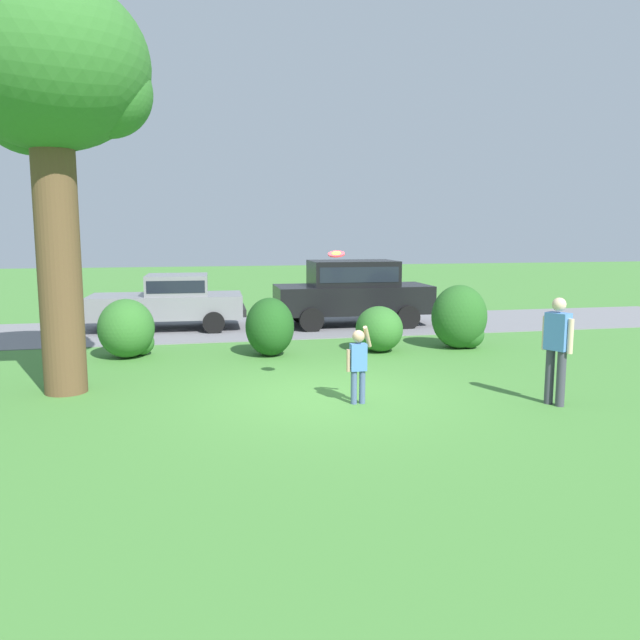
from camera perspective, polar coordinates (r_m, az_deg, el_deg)
ground_plane at (r=10.76m, az=0.48°, el=-6.87°), size 80.00×80.00×0.00m
driveway_strip at (r=18.20m, az=-4.76°, el=-0.68°), size 28.00×4.40×0.02m
oak_tree_large at (r=11.88m, az=-23.35°, el=19.17°), size 3.28×3.38×6.86m
shrub_near_tree at (r=14.49m, az=-17.08°, el=-0.85°), size 1.22×1.37×1.30m
shrub_centre_left at (r=14.08m, az=-4.59°, el=-0.61°), size 1.09×1.24×1.30m
shrub_centre at (r=14.63m, az=5.43°, el=-0.95°), size 1.08×1.23×1.05m
shrub_centre_right at (r=15.30m, az=12.63°, el=0.10°), size 1.32×1.24×1.51m
parked_sedan at (r=18.21m, az=-13.48°, el=1.79°), size 4.46×2.22×1.56m
parked_suv at (r=18.43m, az=2.97°, el=2.79°), size 4.73×2.16×1.92m
child_thrower at (r=10.13m, az=3.50°, el=-3.68°), size 0.46×0.26×1.29m
frisbee at (r=10.44m, az=1.50°, el=6.02°), size 0.29×0.28×0.13m
adult_onlooker at (r=10.68m, az=20.73°, el=-2.13°), size 0.36×0.48×1.74m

